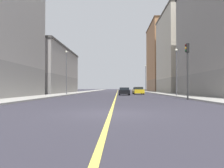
{
  "coord_description": "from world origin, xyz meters",
  "views": [
    {
      "loc": [
        0.38,
        -10.3,
        1.21
      ],
      "look_at": [
        -1.12,
        38.57,
        2.08
      ],
      "focal_mm": 34.85,
      "sensor_mm": 36.0,
      "label": 1
    }
  ],
  "objects_px": {
    "traffic_light_left_near": "(187,63)",
    "car_yellow": "(138,91)",
    "building_left_far": "(165,58)",
    "building_left_mid": "(184,53)",
    "car_black": "(124,91)",
    "street_lamp_left_near": "(176,67)",
    "building_right_midblock": "(45,71)",
    "street_lamp_left_far": "(146,76)",
    "street_lamp_right_near": "(66,68)",
    "car_silver": "(124,90)"
  },
  "relations": [
    {
      "from": "street_lamp_left_near",
      "to": "street_lamp_right_near",
      "type": "bearing_deg",
      "value": 160.68
    },
    {
      "from": "building_left_mid",
      "to": "traffic_light_left_near",
      "type": "xyz_separation_m",
      "value": [
        -8.98,
        -31.32,
        -6.07
      ]
    },
    {
      "from": "building_left_mid",
      "to": "building_left_far",
      "type": "relative_size",
      "value": 0.86
    },
    {
      "from": "car_black",
      "to": "street_lamp_left_far",
      "type": "bearing_deg",
      "value": 75.77
    },
    {
      "from": "building_left_far",
      "to": "building_left_mid",
      "type": "bearing_deg",
      "value": -90.0
    },
    {
      "from": "car_yellow",
      "to": "traffic_light_left_near",
      "type": "bearing_deg",
      "value": -80.54
    },
    {
      "from": "car_yellow",
      "to": "building_left_mid",
      "type": "bearing_deg",
      "value": 44.6
    },
    {
      "from": "building_left_mid",
      "to": "traffic_light_left_near",
      "type": "relative_size",
      "value": 3.44
    },
    {
      "from": "street_lamp_left_far",
      "to": "car_yellow",
      "type": "height_order",
      "value": "street_lamp_left_far"
    },
    {
      "from": "building_left_far",
      "to": "traffic_light_left_near",
      "type": "distance_m",
      "value": 53.4
    },
    {
      "from": "street_lamp_left_near",
      "to": "car_yellow",
      "type": "distance_m",
      "value": 12.56
    },
    {
      "from": "car_silver",
      "to": "street_lamp_left_near",
      "type": "bearing_deg",
      "value": -73.33
    },
    {
      "from": "car_yellow",
      "to": "car_black",
      "type": "bearing_deg",
      "value": -119.38
    },
    {
      "from": "traffic_light_left_near",
      "to": "street_lamp_left_near",
      "type": "relative_size",
      "value": 0.88
    },
    {
      "from": "street_lamp_left_far",
      "to": "building_left_mid",
      "type": "bearing_deg",
      "value": -53.13
    },
    {
      "from": "street_lamp_left_far",
      "to": "car_yellow",
      "type": "distance_m",
      "value": 23.41
    },
    {
      "from": "traffic_light_left_near",
      "to": "car_yellow",
      "type": "distance_m",
      "value": 19.79
    },
    {
      "from": "building_left_mid",
      "to": "building_right_midblock",
      "type": "height_order",
      "value": "building_left_mid"
    },
    {
      "from": "street_lamp_left_near",
      "to": "car_black",
      "type": "relative_size",
      "value": 1.51
    },
    {
      "from": "building_right_midblock",
      "to": "car_silver",
      "type": "height_order",
      "value": "building_right_midblock"
    },
    {
      "from": "building_left_far",
      "to": "street_lamp_right_near",
      "type": "bearing_deg",
      "value": -122.67
    },
    {
      "from": "building_left_mid",
      "to": "car_black",
      "type": "bearing_deg",
      "value": -131.47
    },
    {
      "from": "building_left_far",
      "to": "car_black",
      "type": "xyz_separation_m",
      "value": [
        -14.95,
        -37.67,
        -10.71
      ]
    },
    {
      "from": "street_lamp_right_near",
      "to": "car_yellow",
      "type": "distance_m",
      "value": 14.07
    },
    {
      "from": "building_left_mid",
      "to": "street_lamp_left_far",
      "type": "height_order",
      "value": "building_left_mid"
    },
    {
      "from": "building_left_mid",
      "to": "car_black",
      "type": "xyz_separation_m",
      "value": [
        -14.95,
        -16.91,
        -9.13
      ]
    },
    {
      "from": "building_left_mid",
      "to": "street_lamp_left_near",
      "type": "relative_size",
      "value": 3.04
    },
    {
      "from": "traffic_light_left_near",
      "to": "car_silver",
      "type": "height_order",
      "value": "traffic_light_left_near"
    },
    {
      "from": "traffic_light_left_near",
      "to": "street_lamp_left_near",
      "type": "distance_m",
      "value": 8.05
    },
    {
      "from": "building_left_far",
      "to": "car_silver",
      "type": "xyz_separation_m",
      "value": [
        -14.53,
        -22.2,
        -10.71
      ]
    },
    {
      "from": "building_left_mid",
      "to": "street_lamp_right_near",
      "type": "xyz_separation_m",
      "value": [
        -24.56,
        -17.53,
        -5.24
      ]
    },
    {
      "from": "building_left_mid",
      "to": "street_lamp_right_near",
      "type": "distance_m",
      "value": 30.63
    },
    {
      "from": "street_lamp_right_near",
      "to": "street_lamp_left_far",
      "type": "height_order",
      "value": "street_lamp_left_far"
    },
    {
      "from": "building_right_midblock",
      "to": "street_lamp_right_near",
      "type": "bearing_deg",
      "value": -57.57
    },
    {
      "from": "car_black",
      "to": "car_yellow",
      "type": "distance_m",
      "value": 5.61
    },
    {
      "from": "building_left_far",
      "to": "car_black",
      "type": "relative_size",
      "value": 5.34
    },
    {
      "from": "building_left_mid",
      "to": "car_silver",
      "type": "relative_size",
      "value": 4.38
    },
    {
      "from": "traffic_light_left_near",
      "to": "street_lamp_right_near",
      "type": "distance_m",
      "value": 20.82
    },
    {
      "from": "street_lamp_left_far",
      "to": "car_yellow",
      "type": "xyz_separation_m",
      "value": [
        -4.23,
        -22.65,
        -4.13
      ]
    },
    {
      "from": "building_left_mid",
      "to": "building_right_midblock",
      "type": "bearing_deg",
      "value": -171.26
    },
    {
      "from": "street_lamp_left_far",
      "to": "car_black",
      "type": "distance_m",
      "value": 28.71
    },
    {
      "from": "building_left_far",
      "to": "building_right_midblock",
      "type": "distance_m",
      "value": 41.96
    },
    {
      "from": "traffic_light_left_near",
      "to": "building_right_midblock",
      "type": "bearing_deg",
      "value": 131.81
    },
    {
      "from": "street_lamp_left_near",
      "to": "street_lamp_right_near",
      "type": "height_order",
      "value": "street_lamp_right_near"
    },
    {
      "from": "traffic_light_left_near",
      "to": "car_black",
      "type": "bearing_deg",
      "value": 112.49
    },
    {
      "from": "traffic_light_left_near",
      "to": "car_yellow",
      "type": "bearing_deg",
      "value": 99.46
    },
    {
      "from": "building_right_midblock",
      "to": "car_silver",
      "type": "bearing_deg",
      "value": 11.2
    },
    {
      "from": "building_left_far",
      "to": "building_right_midblock",
      "type": "relative_size",
      "value": 0.94
    },
    {
      "from": "car_black",
      "to": "building_right_midblock",
      "type": "bearing_deg",
      "value": 145.87
    },
    {
      "from": "street_lamp_left_near",
      "to": "street_lamp_left_far",
      "type": "height_order",
      "value": "street_lamp_left_far"
    }
  ]
}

